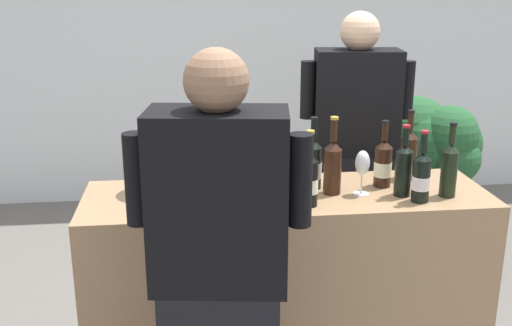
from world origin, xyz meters
TOP-DOWN VIEW (x-y plane):
  - wall_back at (0.00, 2.60)m, footprint 8.00×0.10m
  - counter at (0.00, 0.00)m, footprint 1.84×0.56m
  - wine_bottle_0 at (-0.22, 0.13)m, footprint 0.08×0.08m
  - wine_bottle_1 at (-0.55, -0.16)m, footprint 0.08×0.08m
  - wine_bottle_2 at (0.61, 0.15)m, footprint 0.08×0.08m
  - wine_bottle_3 at (-0.45, -0.06)m, footprint 0.08×0.08m
  - wine_bottle_4 at (0.07, -0.16)m, footprint 0.08×0.08m
  - wine_bottle_5 at (0.51, -0.08)m, footprint 0.07×0.07m
  - wine_bottle_6 at (0.56, -0.16)m, footprint 0.08×0.08m
  - wine_bottle_7 at (0.46, 0.05)m, footprint 0.08×0.08m
  - wine_bottle_8 at (0.71, -0.11)m, footprint 0.07×0.07m
  - wine_bottle_9 at (0.20, -0.02)m, footprint 0.08×0.08m
  - wine_bottle_10 at (0.13, 0.06)m, footprint 0.08×0.08m
  - wine_bottle_11 at (-0.13, 0.15)m, footprint 0.07×0.07m
  - wine_glass at (0.33, -0.05)m, footprint 0.07×0.07m
  - ice_bucket at (-0.57, 0.10)m, footprint 0.22×0.22m
  - person_server at (0.47, 0.59)m, footprint 0.61×0.29m
  - person_guest at (-0.35, -0.67)m, footprint 0.61×0.30m
  - potted_shrub at (1.05, 0.88)m, footprint 0.62×0.59m

SIDE VIEW (x-z plane):
  - counter at x=0.00m, z-range 0.00..0.93m
  - person_guest at x=-0.35m, z-range -0.02..1.64m
  - potted_shrub at x=1.05m, z-range 0.22..1.40m
  - person_server at x=0.47m, z-range -0.02..1.68m
  - wine_bottle_3 at x=-0.45m, z-range 0.88..1.20m
  - wine_bottle_7 at x=0.46m, z-range 0.88..1.20m
  - wine_bottle_1 at x=-0.55m, z-range 0.89..1.20m
  - wine_bottle_11 at x=-0.13m, z-range 0.89..1.20m
  - wine_bottle_6 at x=0.56m, z-range 0.89..1.20m
  - wine_bottle_10 at x=0.13m, z-range 0.88..1.22m
  - wine_bottle_0 at x=-0.22m, z-range 0.88..1.22m
  - wine_bottle_4 at x=0.07m, z-range 0.88..1.22m
  - ice_bucket at x=-0.57m, z-range 0.93..1.18m
  - wine_bottle_5 at x=0.51m, z-range 0.89..1.22m
  - wine_bottle_2 at x=0.61m, z-range 0.89..1.23m
  - wine_bottle_8 at x=0.71m, z-range 0.89..1.23m
  - wine_bottle_9 at x=0.20m, z-range 0.89..1.24m
  - wine_glass at x=0.33m, z-range 0.97..1.17m
  - wall_back at x=0.00m, z-range 0.00..2.80m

